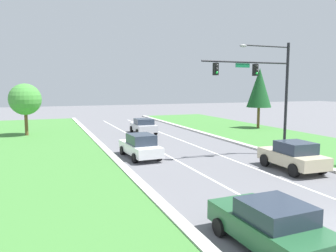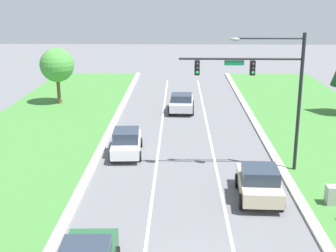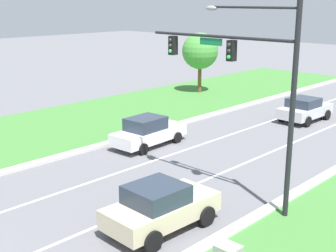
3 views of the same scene
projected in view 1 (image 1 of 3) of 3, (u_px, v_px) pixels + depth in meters
lane_stripe_inner_left at (332, 245)px, 10.27m from camera, size 0.14×81.00×0.01m
traffic_signal_mast at (265, 81)px, 22.76m from camera, size 6.95×0.41×8.02m
forest_sedan at (270, 225)px, 9.95m from camera, size 2.24×4.23×1.52m
silver_sedan at (143, 126)px, 34.46m from camera, size 2.25×4.28×1.61m
champagne_sedan at (293, 156)px, 19.35m from camera, size 2.29×4.34×1.74m
white_sedan at (140, 146)px, 22.79m from camera, size 2.15×4.67×1.68m
conifer_near_right_tree at (259, 88)px, 38.29m from camera, size 2.86×2.86×7.10m
oak_near_left_tree at (25, 99)px, 32.45m from camera, size 3.13×3.13×5.25m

